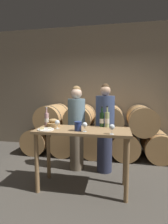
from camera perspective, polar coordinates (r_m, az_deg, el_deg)
name	(u,v)px	position (r m, az deg, el deg)	size (l,w,h in m)	color
ground_plane	(83,188)	(3.01, -0.44, -23.61)	(10.00, 10.00, 0.00)	#4C473F
stone_wall_back	(98,88)	(4.73, 4.58, 7.71)	(10.00, 0.12, 3.20)	#7F705B
barrel_stack	(95,131)	(4.25, 3.60, -6.26)	(3.47, 0.95, 1.20)	tan
tasting_table	(83,140)	(2.70, -0.45, -9.14)	(1.42, 0.58, 0.95)	#99754C
person_left	(77,127)	(3.38, -2.45, -4.98)	(0.33, 0.33, 1.62)	#756651
person_right	(105,128)	(3.30, 6.82, -5.16)	(0.35, 0.35, 1.66)	#2D334C
wine_bottle_red	(102,120)	(2.84, 5.85, -2.45)	(0.07, 0.07, 0.33)	#193819
wine_bottle_white	(107,119)	(2.82, 7.55, -2.43)	(0.07, 0.07, 0.34)	#ADBC7F
wine_bottle_rose	(47,119)	(3.01, -12.09, -2.24)	(0.07, 0.07, 0.31)	#BC8E93
blue_crock	(78,126)	(2.54, -1.99, -4.52)	(0.11, 0.11, 0.14)	navy
bread_basket	(53,123)	(2.90, -9.96, -3.72)	(0.21, 0.21, 0.13)	#A87F4C
cheese_plate	(46,129)	(2.67, -12.38, -5.56)	(0.24, 0.24, 0.04)	white
wine_glass_far_left	(57,123)	(2.71, -8.74, -3.44)	(0.08, 0.08, 0.14)	white
wine_glass_left	(85,125)	(2.48, 0.24, -4.27)	(0.08, 0.08, 0.14)	white
wine_glass_center	(112,127)	(2.36, 9.14, -4.94)	(0.08, 0.08, 0.14)	white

